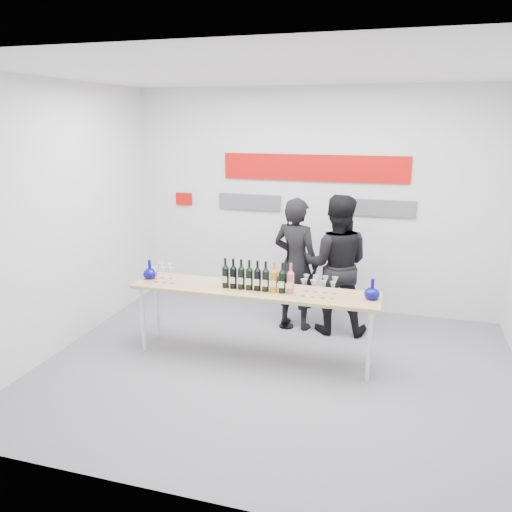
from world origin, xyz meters
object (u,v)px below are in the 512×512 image
Objects in this scene: presenter_left at (296,264)px; tasting_table at (253,294)px; mic_stand at (287,291)px; presenter_right at (336,265)px.

tasting_table is at bearing 92.44° from presenter_left.
mic_stand is (-0.09, -0.07, -0.35)m from presenter_left.
presenter_left is 0.97× the size of presenter_right.
presenter_left is (0.26, 0.99, 0.09)m from tasting_table.
presenter_left is at bearing 75.19° from tasting_table.
mic_stand is (-0.59, -0.06, -0.37)m from presenter_right.
presenter_right is at bearing -2.21° from mic_stand.
mic_stand is at bearing 0.66° from presenter_right.
presenter_left reaches higher than mic_stand.
mic_stand is at bearing 79.57° from tasting_table.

